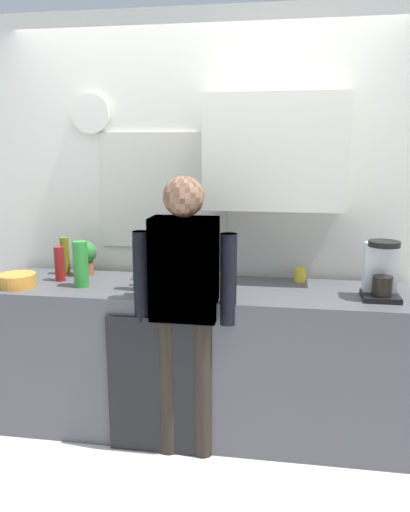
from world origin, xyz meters
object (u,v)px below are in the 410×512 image
Objects in this scene: bottle_clear_soda at (81,264)px; cup_yellow_cup at (300,275)px; bottle_green_wine at (139,265)px; mixing_bowl at (17,280)px; bottle_olive_oil at (65,256)px; potted_plant at (85,256)px; coffee_maker at (381,273)px; bottle_red_vinegar at (60,264)px; person_guest at (185,296)px; bottle_amber_beer at (391,272)px; bottle_dark_sauce at (144,272)px; person_at_sink at (185,296)px; cup_terracotta_mug at (217,282)px.

cup_yellow_cup is (1.32, 0.32, -0.10)m from bottle_clear_soda.
bottle_green_wine reaches higher than mixing_bowl.
bottle_olive_oil is 1.14× the size of mixing_bowl.
bottle_olive_oil reaches higher than potted_plant.
coffee_maker is at bearing -34.13° from cup_yellow_cup.
bottle_red_vinegar is 0.14× the size of person_guest.
bottle_amber_beer is 1.28× the size of bottle_dark_sauce.
coffee_maker is 2.14m from mixing_bowl.
potted_plant is at bearing -178.02° from cup_yellow_cup.
coffee_maker reaches higher than bottle_olive_oil.
person_guest is at bearing -32.57° from potted_plant.
mixing_bowl is 1.07m from person_guest.
person_guest is at bearing 0.00° from person_at_sink.
mixing_bowl is 1.07m from person_at_sink.
person_guest is (0.31, -0.19, -0.12)m from bottle_green_wine.
person_guest is (0.31, -0.28, -0.06)m from bottle_dark_sauce.
person_guest is (0.77, -0.49, -0.10)m from potted_plant.
bottle_olive_oil is at bearing 168.75° from cup_terracotta_mug.
bottle_green_wine is 0.11m from bottle_dark_sauce.
cup_terracotta_mug reaches higher than cup_yellow_cup.
bottle_olive_oil is at bearing -178.24° from cup_yellow_cup.
coffee_maker reaches higher than bottle_amber_beer.
mixing_bowl is (-0.38, -0.07, -0.10)m from bottle_clear_soda.
bottle_clear_soda reaches higher than bottle_amber_beer.
bottle_green_wine reaches higher than bottle_red_vinegar.
bottle_amber_beer is at bearing 61.11° from coffee_maker.
bottle_red_vinegar is 0.20m from potted_plant.
bottle_clear_soda is (0.19, -0.11, 0.03)m from bottle_red_vinegar.
person_guest is at bearing -28.32° from bottle_olive_oil.
cup_terracotta_mug is 0.42× the size of mixing_bowl.
coffee_maker is 0.17m from bottle_amber_beer.
person_guest is (1.06, -0.14, -0.01)m from mixing_bowl.
bottle_clear_soda is at bearing -30.43° from bottle_red_vinegar.
cup_yellow_cup is at bearing 145.87° from coffee_maker.
cup_yellow_cup is (0.94, 0.25, -0.05)m from bottle_dark_sauce.
cup_yellow_cup is at bearing 19.98° from bottle_green_wine.
bottle_dark_sauce is 0.64× the size of bottle_clear_soda.
person_guest is at bearing -20.42° from bottle_red_vinegar.
bottle_amber_beer is 2.23m from mixing_bowl.
coffee_maker is 1.10× the size of bottle_green_wine.
bottle_clear_soda is at bearing 10.25° from mixing_bowl.
bottle_clear_soda is at bearing -169.26° from bottle_dark_sauce.
bottle_olive_oil is 1.55m from cup_yellow_cup.
person_at_sink is at bearing -20.42° from bottle_red_vinegar.
potted_plant is (0.11, 0.16, 0.02)m from bottle_red_vinegar.
mixing_bowl is at bearing -169.51° from bottle_dark_sauce.
cup_yellow_cup is at bearing 8.05° from bottle_red_vinegar.
person_at_sink is (0.91, -0.49, -0.09)m from bottle_olive_oil.
person_guest reaches higher than bottle_olive_oil.
potted_plant is (0.30, 0.34, 0.09)m from mixing_bowl.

